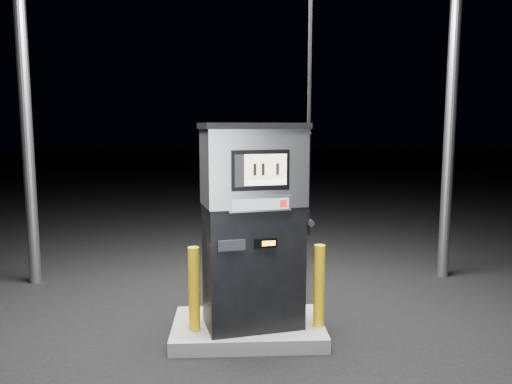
{
  "coord_description": "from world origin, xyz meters",
  "views": [
    {
      "loc": [
        -0.18,
        -5.12,
        2.24
      ],
      "look_at": [
        0.09,
        0.0,
        1.56
      ],
      "focal_mm": 35.0,
      "sensor_mm": 36.0,
      "label": 1
    }
  ],
  "objects": [
    {
      "name": "bollard_right",
      "position": [
        0.74,
        -0.12,
        0.58
      ],
      "size": [
        0.12,
        0.12,
        0.87
      ],
      "primitive_type": "cylinder",
      "rotation": [
        0.0,
        0.0,
        -0.01
      ],
      "color": "#E6B70C",
      "rests_on": "pump_island"
    },
    {
      "name": "ground",
      "position": [
        0.0,
        0.0,
        0.0
      ],
      "size": [
        80.0,
        80.0,
        0.0
      ],
      "primitive_type": "plane",
      "color": "black",
      "rests_on": "ground"
    },
    {
      "name": "pump_island",
      "position": [
        0.0,
        0.0,
        0.07
      ],
      "size": [
        1.6,
        1.0,
        0.15
      ],
      "primitive_type": "cube",
      "color": "slate",
      "rests_on": "ground"
    },
    {
      "name": "fuel_dispenser",
      "position": [
        0.05,
        -0.07,
        1.24
      ],
      "size": [
        1.22,
        0.83,
        4.4
      ],
      "rotation": [
        0.0,
        0.0,
        0.21
      ],
      "color": "black",
      "rests_on": "pump_island"
    },
    {
      "name": "bollard_left",
      "position": [
        -0.56,
        -0.18,
        0.59
      ],
      "size": [
        0.14,
        0.14,
        0.87
      ],
      "primitive_type": "cylinder",
      "rotation": [
        0.0,
        0.0,
        0.18
      ],
      "color": "#E6B70C",
      "rests_on": "pump_island"
    }
  ]
}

